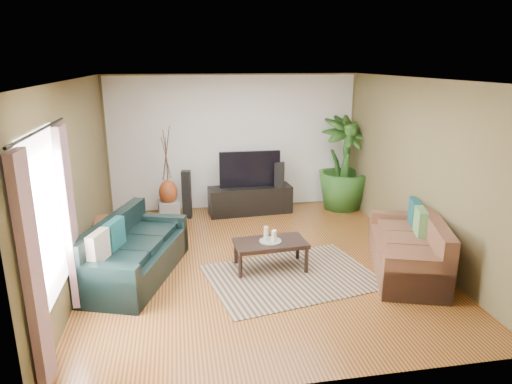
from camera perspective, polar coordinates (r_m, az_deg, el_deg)
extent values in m
plane|color=#986227|center=(7.01, 0.29, -8.73)|extent=(5.50, 5.50, 0.00)
plane|color=white|center=(6.36, 0.32, 13.91)|extent=(5.50, 5.50, 0.00)
plane|color=brown|center=(9.22, -2.76, 6.15)|extent=(5.00, 0.00, 5.00)
plane|color=brown|center=(4.02, 7.35, -7.44)|extent=(5.00, 0.00, 5.00)
plane|color=brown|center=(6.60, -21.58, 0.98)|extent=(0.00, 5.50, 5.50)
plane|color=brown|center=(7.41, 19.72, 2.73)|extent=(0.00, 5.50, 5.50)
plane|color=white|center=(9.21, -2.75, 6.14)|extent=(4.90, 0.00, 4.90)
plane|color=white|center=(5.09, -24.80, -3.11)|extent=(0.00, 1.80, 1.80)
cube|color=gray|center=(4.49, -26.13, -9.22)|extent=(0.08, 0.35, 2.20)
cube|color=gray|center=(5.84, -22.28, -3.03)|extent=(0.08, 0.35, 2.20)
cylinder|color=black|center=(4.88, -25.48, 6.95)|extent=(0.03, 1.90, 0.03)
cube|color=black|center=(6.62, -14.78, -6.82)|extent=(1.47, 2.18, 0.85)
cube|color=brown|center=(6.91, 18.32, -6.15)|extent=(1.42, 2.09, 0.85)
cube|color=tan|center=(6.58, 4.51, -10.47)|extent=(2.56, 2.04, 0.01)
cube|color=black|center=(6.73, 1.80, -7.86)|extent=(1.07, 0.63, 0.42)
cylinder|color=gray|center=(6.64, 1.81, -6.13)|extent=(0.32, 0.32, 0.01)
cylinder|color=silver|center=(6.62, 1.26, -5.19)|extent=(0.07, 0.07, 0.21)
cylinder|color=white|center=(6.58, 2.23, -5.54)|extent=(0.07, 0.07, 0.16)
cylinder|color=white|center=(6.68, 2.30, -5.32)|extent=(0.07, 0.07, 0.13)
cube|color=black|center=(9.08, -0.74, -0.99)|extent=(1.67, 0.61, 0.55)
cube|color=black|center=(8.93, -0.77, 2.90)|extent=(1.20, 0.07, 0.71)
cube|color=black|center=(8.86, -8.66, -0.31)|extent=(0.19, 0.21, 0.93)
cube|color=black|center=(9.04, 2.92, 0.50)|extent=(0.24, 0.25, 1.02)
imported|color=#244F1A|center=(9.39, 10.91, 3.51)|extent=(1.25, 1.25, 1.88)
cylinder|color=black|center=(9.60, 10.66, -1.18)|extent=(0.35, 0.35, 0.27)
cube|color=gray|center=(8.85, -10.80, -2.30)|extent=(0.42, 0.42, 0.38)
ellipsoid|color=brown|center=(8.75, -10.92, -0.06)|extent=(0.35, 0.35, 0.48)
cube|color=brown|center=(7.76, -17.64, -4.95)|extent=(0.53, 0.53, 0.51)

